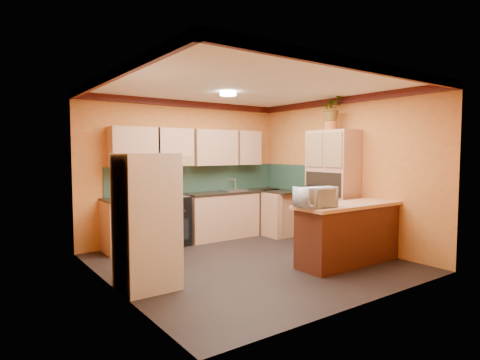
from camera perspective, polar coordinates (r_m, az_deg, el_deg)
name	(u,v)px	position (r m, az deg, el deg)	size (l,w,h in m)	color
room_shell	(241,128)	(6.36, 0.07, 7.39)	(4.24, 4.24, 2.72)	black
base_cabinets_back	(200,218)	(7.80, -5.71, -5.41)	(3.65, 0.60, 0.88)	tan
countertop_back	(200,194)	(7.74, -5.73, -2.05)	(3.65, 0.62, 0.04)	black
stove	(170,221)	(7.51, -9.87, -5.70)	(0.58, 0.58, 0.91)	black
kettle	(176,191)	(7.44, -9.06, -1.55)	(0.17, 0.17, 0.18)	#AF0B12
sink	(233,190)	(8.14, -1.00, -1.48)	(0.48, 0.40, 0.03)	silver
base_cabinets_right	(282,214)	(8.34, 6.03, -4.80)	(0.60, 0.80, 0.88)	tan
countertop_right	(282,192)	(8.28, 6.06, -1.65)	(0.62, 0.80, 0.04)	black
fridge	(146,221)	(5.16, -13.19, -5.73)	(0.68, 0.66, 1.70)	silver
pantry	(332,189)	(7.40, 12.97, -1.24)	(0.48, 0.90, 2.10)	tan
fern_pot	(331,126)	(7.42, 12.82, 7.51)	(0.22, 0.22, 0.16)	#A75728
fern	(331,109)	(7.44, 12.86, 9.88)	(0.41, 0.36, 0.46)	tan
breakfast_bar	(349,235)	(6.43, 15.26, -7.56)	(1.80, 0.55, 0.88)	#4C2111
bar_top	(350,205)	(6.35, 15.34, -3.45)	(1.90, 0.65, 0.05)	tan
microwave	(315,197)	(5.77, 10.67, -2.38)	(0.54, 0.36, 0.30)	silver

